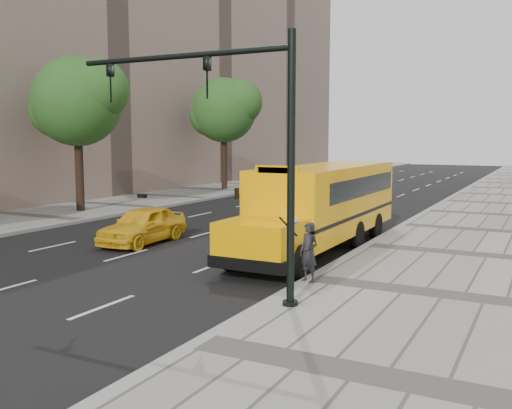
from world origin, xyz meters
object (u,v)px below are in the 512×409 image
at_px(tree_c, 225,110).
at_px(traffic_signal, 237,135).
at_px(taxi_near, 143,225).
at_px(taxi_far, 278,201).
at_px(pedestrian, 309,252).
at_px(tree_b, 78,101).
at_px(school_bus, 325,200).

height_order(tree_c, traffic_signal, tree_c).
relative_size(tree_c, traffic_signal, 1.34).
relative_size(taxi_near, taxi_far, 0.82).
distance_m(taxi_near, pedestrian, 8.65).
bearing_deg(tree_b, tree_c, 89.99).
relative_size(school_bus, taxi_far, 2.28).
distance_m(taxi_near, traffic_signal, 9.50).
bearing_deg(taxi_near, pedestrian, -23.78).
distance_m(taxi_near, taxi_far, 9.22).
relative_size(pedestrian, traffic_signal, 0.25).
xyz_separation_m(tree_c, school_bus, (14.91, -18.07, -4.40)).
xyz_separation_m(school_bus, taxi_far, (-5.01, 6.60, -0.93)).
distance_m(tree_b, tree_c, 15.12).
bearing_deg(taxi_near, traffic_signal, -39.61).
xyz_separation_m(taxi_near, traffic_signal, (7.12, -5.30, 3.38)).
height_order(taxi_far, traffic_signal, traffic_signal).
relative_size(school_bus, taxi_near, 2.78).
xyz_separation_m(school_bus, taxi_near, (-6.43, -2.51, -1.06)).
bearing_deg(tree_b, school_bus, -11.17).
height_order(tree_c, taxi_near, tree_c).
bearing_deg(taxi_far, tree_c, 109.00).
bearing_deg(tree_c, school_bus, -50.48).
bearing_deg(pedestrian, school_bus, 126.51).
height_order(taxi_near, traffic_signal, traffic_signal).
height_order(taxi_far, pedestrian, pedestrian).
relative_size(tree_c, pedestrian, 5.29).
xyz_separation_m(tree_b, taxi_near, (8.48, -5.45, -5.25)).
height_order(taxi_near, pedestrian, pedestrian).
distance_m(school_bus, taxi_far, 8.34).
relative_size(tree_b, pedestrian, 5.10).
height_order(tree_b, pedestrian, tree_b).
relative_size(tree_b, taxi_near, 1.99).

